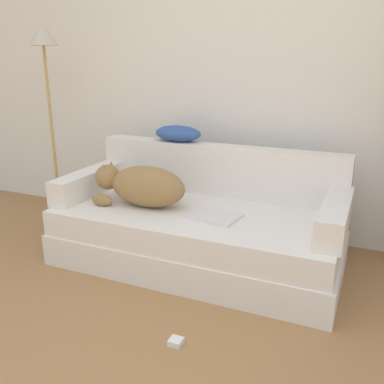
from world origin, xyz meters
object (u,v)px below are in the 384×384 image
at_px(dog, 142,185).
at_px(throw_pillow, 178,133).
at_px(floor_lamp, 46,70).
at_px(couch, 198,237).
at_px(laptop, 214,216).
at_px(power_adapter, 176,342).

distance_m(dog, throw_pillow, 0.55).
bearing_deg(floor_lamp, couch, -10.70).
distance_m(couch, laptop, 0.27).
xyz_separation_m(dog, throw_pillow, (0.05, 0.47, 0.28)).
xyz_separation_m(couch, throw_pillow, (-0.33, 0.40, 0.61)).
xyz_separation_m(laptop, throw_pillow, (-0.48, 0.49, 0.41)).
distance_m(couch, dog, 0.51).
distance_m(laptop, floor_lamp, 1.80).
bearing_deg(couch, laptop, -31.55).
height_order(throw_pillow, power_adapter, throw_pillow).
relative_size(couch, throw_pillow, 5.22).
bearing_deg(floor_lamp, power_adapter, -34.29).
bearing_deg(power_adapter, couch, 105.97).
height_order(laptop, floor_lamp, floor_lamp).
xyz_separation_m(throw_pillow, power_adapter, (0.57, -1.26, -0.78)).
height_order(dog, power_adapter, dog).
bearing_deg(throw_pillow, dog, -95.93).
bearing_deg(laptop, floor_lamp, 175.33).
height_order(dog, floor_lamp, floor_lamp).
xyz_separation_m(couch, laptop, (0.15, -0.09, 0.20)).
bearing_deg(dog, couch, 10.27).
distance_m(couch, throw_pillow, 0.80).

